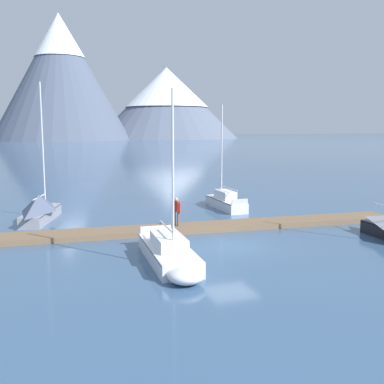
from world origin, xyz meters
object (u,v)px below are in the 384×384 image
sailboat_nearest_berth (41,208)px  sailboat_second_berth (170,253)px  person_on_dock (176,210)px  sailboat_mid_dock_port (224,201)px

sailboat_nearest_berth → sailboat_second_berth: size_ratio=1.17×
sailboat_nearest_berth → person_on_dock: bearing=-36.5°
person_on_dock → sailboat_second_berth: bearing=-109.6°
sailboat_second_berth → person_on_dock: 6.64m
sailboat_second_berth → sailboat_mid_dock_port: sailboat_mid_dock_port is taller
sailboat_second_berth → sailboat_mid_dock_port: 14.65m
sailboat_mid_dock_port → sailboat_second_berth: bearing=-122.6°
sailboat_mid_dock_port → person_on_dock: sailboat_mid_dock_port is taller
sailboat_nearest_berth → sailboat_mid_dock_port: bearing=2.5°
sailboat_nearest_berth → person_on_dock: sailboat_nearest_berth is taller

